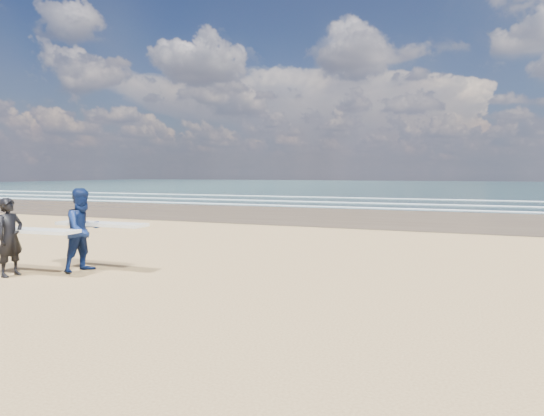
% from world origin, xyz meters
% --- Properties ---
extents(surfer_near, '(2.23, 1.00, 1.66)m').
position_xyz_m(surfer_near, '(-1.18, 0.94, 0.85)').
color(surfer_near, black).
rests_on(surfer_near, ground).
extents(surfer_far, '(2.21, 1.14, 1.84)m').
position_xyz_m(surfer_far, '(-0.15, 1.89, 0.93)').
color(surfer_far, '#0D1D4B').
rests_on(surfer_far, ground).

